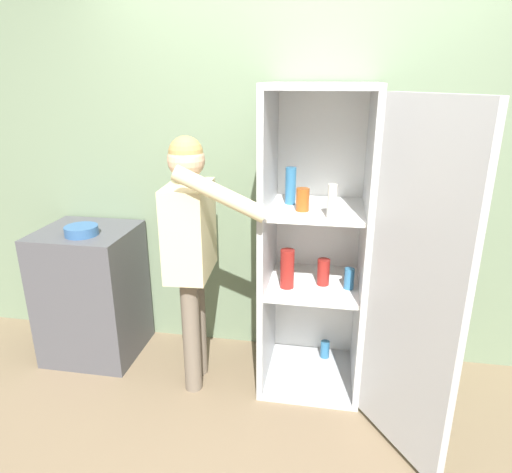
% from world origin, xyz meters
% --- Properties ---
extents(ground_plane, '(12.00, 12.00, 0.00)m').
position_xyz_m(ground_plane, '(0.00, 0.00, 0.00)').
color(ground_plane, '#7A664C').
extents(wall_back, '(7.00, 0.06, 2.55)m').
position_xyz_m(wall_back, '(0.00, 0.98, 1.27)').
color(wall_back, gray).
rests_on(wall_back, ground_plane).
extents(refrigerator, '(0.97, 1.12, 1.82)m').
position_xyz_m(refrigerator, '(0.26, 0.55, 0.91)').
color(refrigerator, '#B7BABC').
rests_on(refrigerator, ground_plane).
extents(person, '(0.62, 0.54, 1.55)m').
position_xyz_m(person, '(-0.55, 0.45, 0.98)').
color(person, '#726656').
rests_on(person, ground_plane).
extents(counter, '(0.60, 0.55, 0.90)m').
position_xyz_m(counter, '(-1.34, 0.65, 0.45)').
color(counter, '#4C4C51').
rests_on(counter, ground_plane).
extents(bowl, '(0.21, 0.21, 0.06)m').
position_xyz_m(bowl, '(-1.31, 0.56, 0.93)').
color(bowl, '#335B8E').
rests_on(bowl, counter).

